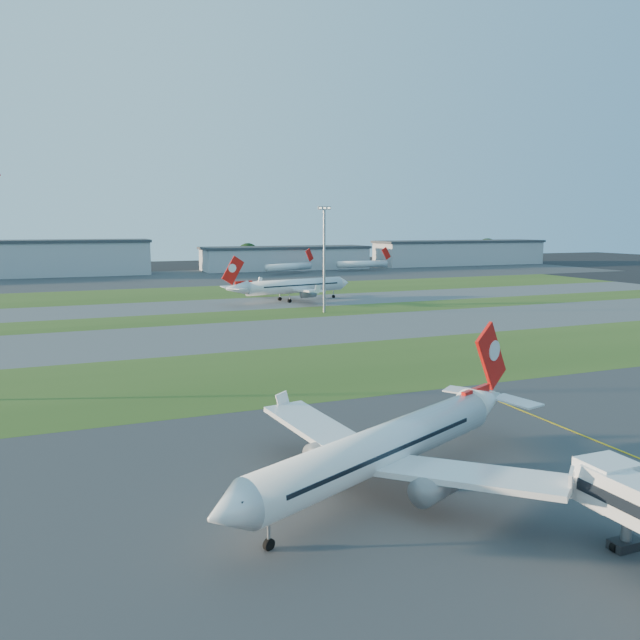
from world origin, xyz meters
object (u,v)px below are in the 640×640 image
airliner_parked (383,448)px  airliner_taxiing (294,286)px  mini_jet_near (289,267)px  light_mast_centre (324,252)px  mini_jet_far (363,264)px

airliner_parked → airliner_taxiing: bearing=48.8°
mini_jet_near → light_mast_centre: size_ratio=1.03×
mini_jet_near → mini_jet_far: (38.78, 6.08, 0.00)m
airliner_taxiing → light_mast_centre: size_ratio=1.46×
airliner_taxiing → mini_jet_far: 121.98m
mini_jet_far → light_mast_centre: light_mast_centre is taller
mini_jet_near → airliner_taxiing: bearing=-133.2°
light_mast_centre → mini_jet_far: bearing=60.4°
mini_jet_near → mini_jet_far: bearing=-16.0°
light_mast_centre → airliner_parked: bearing=-109.7°
light_mast_centre → mini_jet_near: bearing=74.9°
airliner_parked → mini_jet_far: bearing=39.7°
airliner_parked → mini_jet_near: (67.39, 217.46, -0.48)m
airliner_parked → airliner_taxiing: 128.76m
airliner_taxiing → mini_jet_near: airliner_taxiing is taller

